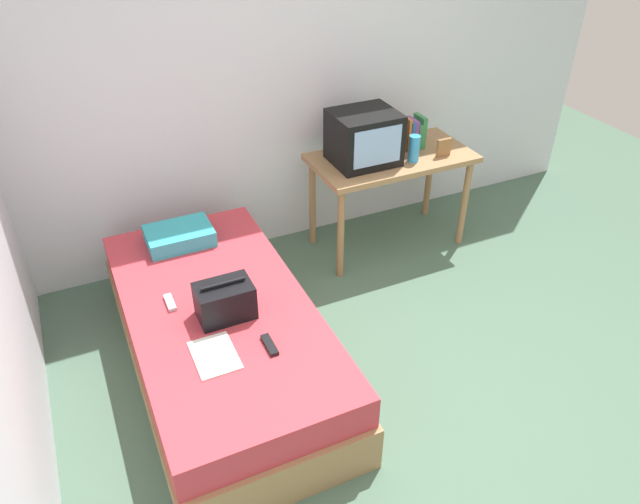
{
  "coord_description": "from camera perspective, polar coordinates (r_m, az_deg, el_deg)",
  "views": [
    {
      "loc": [
        -1.53,
        -1.82,
        2.61
      ],
      "look_at": [
        -0.26,
        0.93,
        0.52
      ],
      "focal_mm": 33.7,
      "sensor_mm": 36.0,
      "label": 1
    }
  ],
  "objects": [
    {
      "name": "ground_plane",
      "position": [
        3.53,
        10.53,
        -13.86
      ],
      "size": [
        8.0,
        8.0,
        0.0
      ],
      "primitive_type": "plane",
      "color": "#4C6B56"
    },
    {
      "name": "handbag",
      "position": [
        3.25,
        -9.03,
        -4.59
      ],
      "size": [
        0.3,
        0.2,
        0.22
      ],
      "color": "black",
      "rests_on": "bed"
    },
    {
      "name": "magazine",
      "position": [
        3.09,
        -9.98,
        -9.63
      ],
      "size": [
        0.21,
        0.29,
        0.01
      ],
      "primitive_type": "cube",
      "color": "white",
      "rests_on": "bed"
    },
    {
      "name": "book_row",
      "position": [
        4.48,
        8.76,
        11.09
      ],
      "size": [
        0.15,
        0.16,
        0.25
      ],
      "color": "#CC7233",
      "rests_on": "desk"
    },
    {
      "name": "pillow",
      "position": [
        3.92,
        -13.2,
        1.51
      ],
      "size": [
        0.41,
        0.29,
        0.1
      ],
      "primitive_type": "cube",
      "color": "#33A8B7",
      "rests_on": "bed"
    },
    {
      "name": "picture_frame",
      "position": [
        4.41,
        11.67,
        9.69
      ],
      "size": [
        0.11,
        0.02,
        0.13
      ],
      "primitive_type": "cube",
      "color": "olive",
      "rests_on": "desk"
    },
    {
      "name": "wall_back",
      "position": [
        4.32,
        -2.92,
        16.89
      ],
      "size": [
        5.2,
        0.1,
        2.6
      ],
      "primitive_type": "cube",
      "color": "silver",
      "rests_on": "ground"
    },
    {
      "name": "bed",
      "position": [
        3.54,
        -9.27,
        -8.05
      ],
      "size": [
        1.0,
        2.0,
        0.48
      ],
      "color": "#9E754C",
      "rests_on": "ground"
    },
    {
      "name": "tv",
      "position": [
        4.2,
        4.2,
        10.79
      ],
      "size": [
        0.44,
        0.39,
        0.36
      ],
      "color": "black",
      "rests_on": "desk"
    },
    {
      "name": "remote_dark",
      "position": [
        3.1,
        -4.81,
        -8.79
      ],
      "size": [
        0.04,
        0.16,
        0.02
      ],
      "primitive_type": "cube",
      "color": "black",
      "rests_on": "bed"
    },
    {
      "name": "water_bottle",
      "position": [
        4.28,
        8.91,
        9.69
      ],
      "size": [
        0.08,
        0.08,
        0.19
      ],
      "primitive_type": "cylinder",
      "color": "#3399DB",
      "rests_on": "desk"
    },
    {
      "name": "desk",
      "position": [
        4.42,
        6.76,
        7.98
      ],
      "size": [
        1.16,
        0.6,
        0.74
      ],
      "color": "#9E754C",
      "rests_on": "ground"
    },
    {
      "name": "remote_silver",
      "position": [
        3.44,
        -14.06,
        -4.68
      ],
      "size": [
        0.04,
        0.14,
        0.02
      ],
      "primitive_type": "cube",
      "color": "#B7B7BC",
      "rests_on": "bed"
    }
  ]
}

